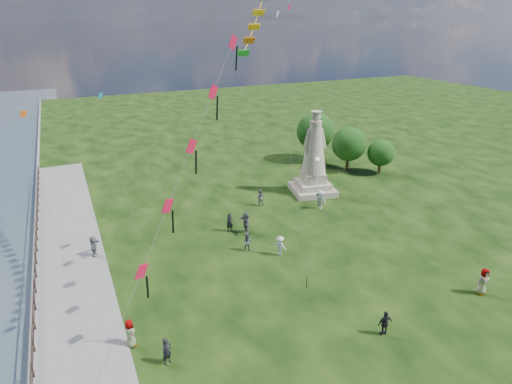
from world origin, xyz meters
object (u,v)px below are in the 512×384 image
statue (314,163)px  person_2 (280,246)px  person_7 (260,197)px  person_10 (130,333)px  person_3 (385,323)px  person_8 (320,200)px  person_4 (483,281)px  person_6 (230,223)px  person_0 (167,351)px  lamppost (317,169)px  person_1 (248,242)px  person_9 (320,198)px  person_5 (94,247)px  person_11 (246,222)px

statue → person_2: 13.78m
person_7 → person_10: bearing=60.5°
statue → person_7: statue is taller
person_3 → person_8: 17.76m
person_4 → person_7: size_ratio=1.15×
person_6 → person_10: 14.73m
person_0 → person_7: 21.45m
person_10 → lamppost: bearing=-76.5°
lamppost → person_3: (-7.42, -19.24, -2.31)m
person_7 → person_4: bearing=126.5°
person_4 → person_6: bearing=128.5°
person_1 → person_7: 9.01m
person_0 → person_2: bearing=8.1°
person_1 → person_9: size_ratio=0.96×
statue → lamppost: (-0.44, -1.34, -0.14)m
person_2 → person_5: person_5 is taller
person_9 → person_3: bearing=-73.0°
person_10 → person_11: size_ratio=0.88×
person_4 → person_7: 20.72m
person_2 → person_8: (7.55, 6.06, 0.17)m
person_1 → person_7: bearing=82.2°
statue → person_0: (-19.87, -17.52, -2.45)m
person_5 → person_10: size_ratio=0.97×
person_10 → statue: bearing=-74.6°
lamppost → person_4: lamppost is taller
person_3 → person_10: 14.53m
person_5 → person_10: 11.11m
person_6 → person_4: bearing=-46.7°
person_2 → person_6: size_ratio=0.96×
person_8 → person_9: size_ratio=1.21×
person_7 → person_8: size_ratio=0.86×
person_4 → person_9: (-1.90, 16.94, -0.16)m
person_11 → person_7: bearing=146.4°
statue → person_8: (-1.60, -3.96, -2.29)m
person_1 → person_4: person_4 is taller
person_1 → person_3: size_ratio=0.96×
statue → person_7: bearing=-162.0°
person_0 → person_8: person_8 is taller
person_10 → person_1: bearing=-76.2°
person_0 → person_11: (9.81, 12.07, 0.17)m
person_0 → person_3: size_ratio=1.01×
person_1 → person_4: bearing=-21.1°
person_3 → person_6: size_ratio=0.96×
person_0 → person_9: bearing=10.6°
person_6 → statue: bearing=28.3°
person_1 → person_11: bearing=92.7°
person_6 → person_7: 6.16m
person_5 → person_8: bearing=-67.4°
person_2 → statue: bearing=-77.6°
person_1 → person_8: bearing=48.5°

